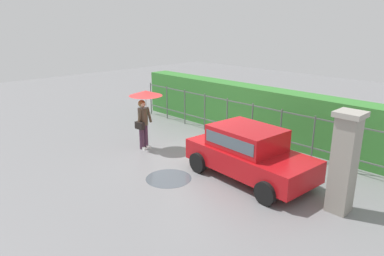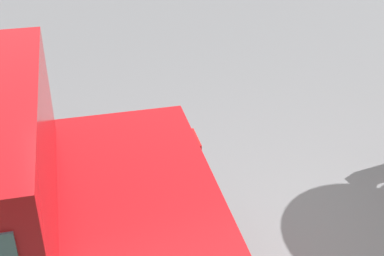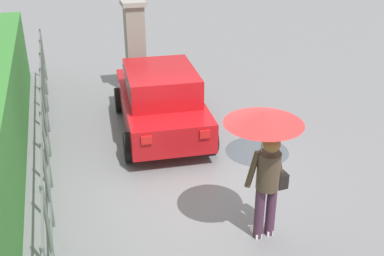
% 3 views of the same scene
% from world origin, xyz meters
% --- Properties ---
extents(ground_plane, '(40.00, 40.00, 0.00)m').
position_xyz_m(ground_plane, '(0.00, 0.00, 0.00)').
color(ground_plane, slate).
extents(car, '(3.84, 2.08, 1.48)m').
position_xyz_m(car, '(2.13, 0.10, 0.80)').
color(car, '#B71116').
rests_on(car, ground).
extents(pedestrian, '(1.13, 1.13, 2.05)m').
position_xyz_m(pedestrian, '(-1.83, -0.52, 1.57)').
color(pedestrian, '#47283D').
rests_on(pedestrian, ground).
extents(gate_pillar, '(0.60, 0.60, 2.42)m').
position_xyz_m(gate_pillar, '(4.76, 0.16, 1.24)').
color(gate_pillar, gray).
rests_on(gate_pillar, ground).
extents(fence_section, '(11.86, 0.05, 1.50)m').
position_xyz_m(fence_section, '(0.44, 2.54, 0.83)').
color(fence_section, '#59605B').
rests_on(fence_section, ground).
extents(puddle_near, '(1.31, 1.31, 0.00)m').
position_xyz_m(puddle_near, '(0.62, -1.56, 0.00)').
color(puddle_near, '#4C545B').
rests_on(puddle_near, ground).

